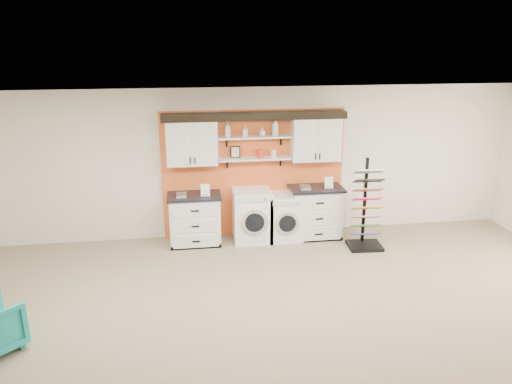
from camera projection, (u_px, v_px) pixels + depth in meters
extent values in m
plane|color=gray|center=(300.00, 357.00, 5.98)|extent=(10.00, 10.00, 0.00)
plane|color=white|center=(307.00, 126.00, 5.13)|extent=(10.00, 10.00, 0.00)
plane|color=beige|center=(253.00, 163.00, 9.32)|extent=(10.00, 0.00, 10.00)
cube|color=orange|center=(254.00, 174.00, 9.35)|extent=(3.40, 0.07, 2.40)
cube|color=white|center=(192.00, 142.00, 8.83)|extent=(0.90, 0.34, 0.84)
cube|color=white|center=(179.00, 144.00, 8.64)|extent=(0.42, 0.01, 0.78)
cube|color=white|center=(205.00, 143.00, 8.70)|extent=(0.42, 0.01, 0.78)
cube|color=white|center=(316.00, 138.00, 9.15)|extent=(0.90, 0.34, 0.84)
cube|color=white|center=(306.00, 140.00, 8.95)|extent=(0.42, 0.01, 0.78)
cube|color=white|center=(330.00, 139.00, 9.01)|extent=(0.42, 0.01, 0.78)
cube|color=white|center=(255.00, 159.00, 9.10)|extent=(1.32, 0.28, 0.03)
cube|color=white|center=(255.00, 137.00, 8.97)|extent=(1.32, 0.28, 0.03)
cube|color=black|center=(255.00, 115.00, 8.87)|extent=(3.30, 0.40, 0.10)
cube|color=black|center=(256.00, 120.00, 8.71)|extent=(3.30, 0.04, 0.04)
cube|color=black|center=(235.00, 152.00, 9.06)|extent=(0.18, 0.02, 0.22)
cube|color=beige|center=(235.00, 152.00, 9.05)|extent=(0.14, 0.01, 0.18)
cylinder|color=red|center=(260.00, 153.00, 9.08)|extent=(0.11, 0.11, 0.16)
cylinder|color=silver|center=(274.00, 153.00, 9.12)|extent=(0.10, 0.10, 0.14)
cube|color=white|center=(195.00, 220.00, 9.13)|extent=(0.90, 0.60, 0.90)
cube|color=black|center=(196.00, 247.00, 9.00)|extent=(0.90, 0.06, 0.07)
cube|color=black|center=(194.00, 196.00, 8.98)|extent=(0.96, 0.66, 0.04)
cube|color=white|center=(195.00, 211.00, 8.75)|extent=(0.82, 0.02, 0.25)
cube|color=white|center=(195.00, 226.00, 8.84)|extent=(0.82, 0.02, 0.25)
cube|color=white|center=(196.00, 241.00, 8.93)|extent=(0.82, 0.02, 0.25)
cube|color=white|center=(315.00, 213.00, 9.43)|extent=(0.94, 0.60, 0.94)
cube|color=black|center=(318.00, 240.00, 9.31)|extent=(0.94, 0.06, 0.07)
cube|color=black|center=(316.00, 188.00, 9.28)|extent=(1.00, 0.66, 0.04)
cube|color=white|center=(320.00, 203.00, 9.05)|extent=(0.86, 0.02, 0.26)
cube|color=white|center=(319.00, 218.00, 9.14)|extent=(0.86, 0.02, 0.26)
cube|color=white|center=(319.00, 234.00, 9.24)|extent=(0.86, 0.02, 0.26)
cube|color=white|center=(252.00, 215.00, 9.26)|extent=(0.70, 0.66, 0.98)
cube|color=silver|center=(254.00, 199.00, 8.82)|extent=(0.60, 0.02, 0.10)
cylinder|color=silver|center=(255.00, 222.00, 8.95)|extent=(0.50, 0.05, 0.50)
cylinder|color=black|center=(255.00, 223.00, 8.92)|extent=(0.35, 0.03, 0.35)
cube|color=white|center=(284.00, 216.00, 9.36)|extent=(0.62, 0.66, 0.87)
cube|color=silver|center=(288.00, 203.00, 8.93)|extent=(0.53, 0.02, 0.09)
cylinder|color=silver|center=(287.00, 223.00, 9.05)|extent=(0.44, 0.05, 0.44)
cylinder|color=black|center=(287.00, 224.00, 9.02)|extent=(0.31, 0.03, 0.31)
cube|color=black|center=(364.00, 246.00, 9.06)|extent=(0.63, 0.54, 0.06)
cube|color=black|center=(365.00, 200.00, 8.98)|extent=(0.05, 0.05, 1.58)
cube|color=#382B98|center=(365.00, 234.00, 9.01)|extent=(0.51, 0.31, 0.14)
cube|color=#2B7D22|center=(366.00, 226.00, 8.96)|extent=(0.51, 0.31, 0.14)
cube|color=#CD5B9F|center=(366.00, 217.00, 8.91)|extent=(0.51, 0.31, 0.14)
cube|color=orange|center=(367.00, 208.00, 8.86)|extent=(0.51, 0.31, 0.14)
cube|color=#E91B78|center=(367.00, 199.00, 8.81)|extent=(0.51, 0.31, 0.14)
cube|color=olive|center=(368.00, 190.00, 8.75)|extent=(0.51, 0.31, 0.14)
cube|color=black|center=(369.00, 181.00, 8.70)|extent=(0.51, 0.31, 0.14)
cube|color=silver|center=(369.00, 171.00, 8.65)|extent=(0.51, 0.31, 0.14)
imported|color=silver|center=(228.00, 129.00, 8.86)|extent=(0.15, 0.15, 0.28)
imported|color=silver|center=(245.00, 131.00, 8.92)|extent=(0.10, 0.10, 0.20)
imported|color=silver|center=(262.00, 132.00, 8.97)|extent=(0.16, 0.16, 0.15)
imported|color=silver|center=(275.00, 127.00, 8.97)|extent=(0.18, 0.18, 0.32)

